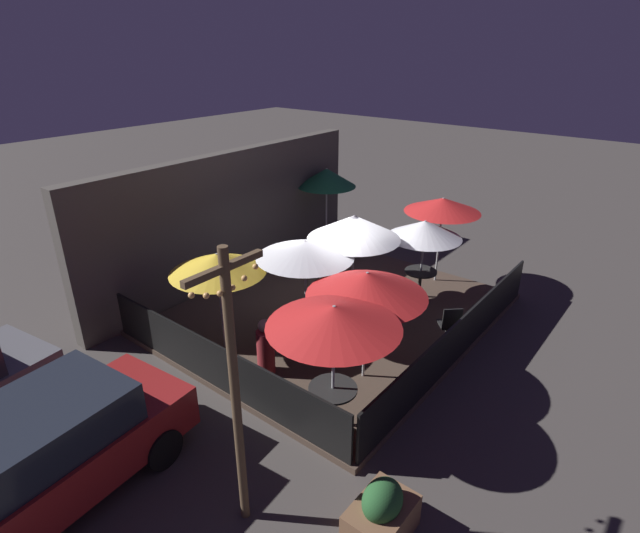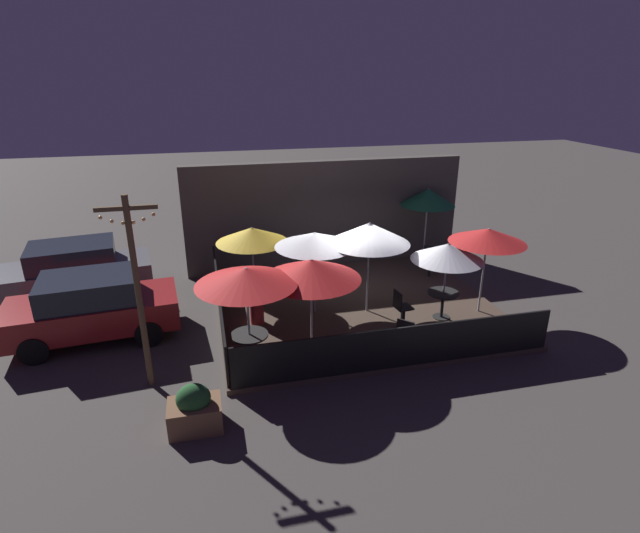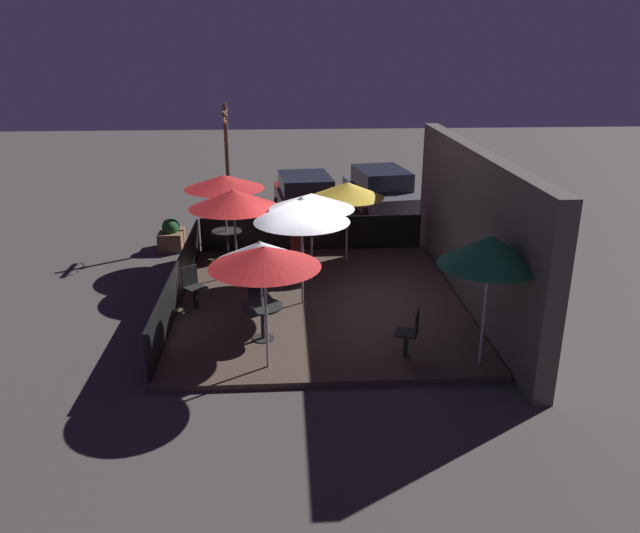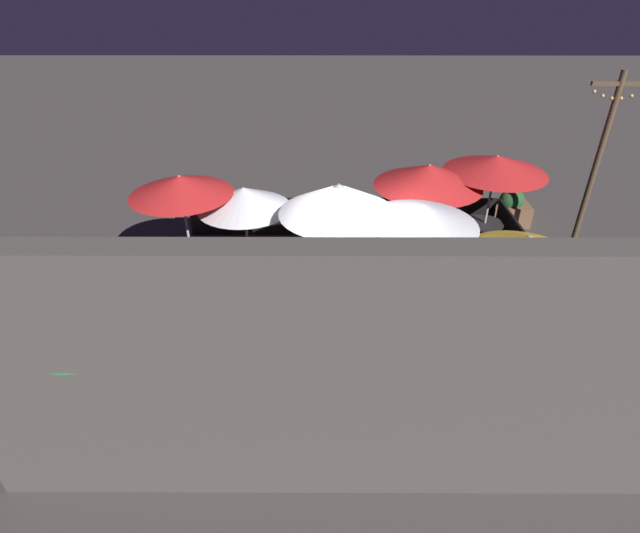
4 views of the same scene
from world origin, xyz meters
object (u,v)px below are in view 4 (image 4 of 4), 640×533
at_px(patio_chair_0, 308,253).
at_px(patio_umbrella_7, 338,199).
at_px(patio_umbrella_6, 180,185).
at_px(patio_chair_2, 169,345).
at_px(patio_umbrella_2, 88,305).
at_px(patio_umbrella_3, 527,248).
at_px(patio_chair_1, 329,222).
at_px(planter_box, 510,209).
at_px(dining_table_1, 249,255).
at_px(patio_umbrella_5, 429,176).
at_px(patio_umbrella_4, 419,214).
at_px(patron_0, 491,278).
at_px(light_post, 597,161).
at_px(patio_umbrella_0, 496,164).
at_px(patio_umbrella_1, 244,198).
at_px(dining_table_0, 484,229).

bearing_deg(patio_chair_0, patio_umbrella_7, 113.09).
height_order(patio_umbrella_6, patio_chair_2, patio_umbrella_6).
distance_m(patio_umbrella_2, patio_umbrella_3, 6.14).
height_order(patio_umbrella_3, patio_chair_2, patio_umbrella_3).
bearing_deg(patio_chair_1, patio_umbrella_7, 49.45).
bearing_deg(planter_box, dining_table_1, 24.13).
xyz_separation_m(patio_umbrella_2, patio_umbrella_5, (-4.88, -4.69, -0.22)).
distance_m(patio_umbrella_5, patio_chair_1, 2.57).
bearing_deg(patio_umbrella_4, patio_chair_0, -33.27).
height_order(patio_chair_0, planter_box, patio_chair_0).
bearing_deg(patio_umbrella_4, patio_chair_2, 21.93).
relative_size(patio_chair_0, patron_0, 0.81).
bearing_deg(patio_umbrella_6, light_post, -171.21).
relative_size(patio_chair_0, light_post, 0.23).
relative_size(patio_umbrella_5, patio_umbrella_6, 0.96).
bearing_deg(patio_umbrella_0, patio_umbrella_3, 81.89).
relative_size(patio_chair_1, patio_chair_2, 1.00).
relative_size(patio_umbrella_4, dining_table_1, 2.75).
relative_size(patio_umbrella_5, patio_umbrella_7, 0.90).
height_order(patio_umbrella_1, patio_umbrella_6, patio_umbrella_6).
bearing_deg(light_post, patio_umbrella_2, 31.35).
bearing_deg(patio_umbrella_2, patron_0, -152.04).
xyz_separation_m(patio_umbrella_1, patron_0, (-4.67, 0.79, -1.27)).
distance_m(patio_umbrella_0, patio_umbrella_2, 8.07).
bearing_deg(patio_chair_0, patio_umbrella_6, -0.52).
xyz_separation_m(patio_umbrella_2, patio_umbrella_6, (-0.14, -3.83, -0.08)).
xyz_separation_m(patio_umbrella_3, patio_chair_1, (2.95, -3.66, -1.40)).
height_order(patio_umbrella_5, patron_0, patio_umbrella_5).
bearing_deg(patio_chair_2, patio_umbrella_0, -38.79).
distance_m(patio_umbrella_1, patio_umbrella_3, 5.04).
relative_size(dining_table_0, patio_chair_1, 0.85).
relative_size(patio_umbrella_0, patio_umbrella_3, 1.06).
height_order(patio_umbrella_5, patio_umbrella_7, patio_umbrella_7).
height_order(patio_umbrella_2, light_post, light_post).
bearing_deg(dining_table_1, patio_umbrella_1, 180.00).
bearing_deg(patio_umbrella_4, light_post, -150.49).
height_order(patio_umbrella_6, light_post, light_post).
xyz_separation_m(patio_umbrella_4, patio_chair_2, (4.02, 1.62, -1.48)).
xyz_separation_m(patio_umbrella_5, patio_umbrella_7, (1.85, 1.58, 0.19)).
distance_m(patio_umbrella_0, patio_chair_2, 7.24).
xyz_separation_m(patio_umbrella_5, patio_chair_0, (2.41, 0.60, -1.45)).
bearing_deg(patio_chair_1, patio_umbrella_4, 75.40).
relative_size(patio_umbrella_4, dining_table_0, 2.72).
bearing_deg(patio_umbrella_2, patio_umbrella_0, -141.38).
bearing_deg(patio_chair_1, dining_table_0, 128.76).
bearing_deg(patio_umbrella_5, patio_umbrella_0, -166.33).
relative_size(patio_umbrella_4, patio_chair_2, 2.32).
relative_size(patio_umbrella_5, patron_0, 1.88).
bearing_deg(patio_chair_0, dining_table_0, -172.96).
relative_size(dining_table_0, dining_table_1, 1.01).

